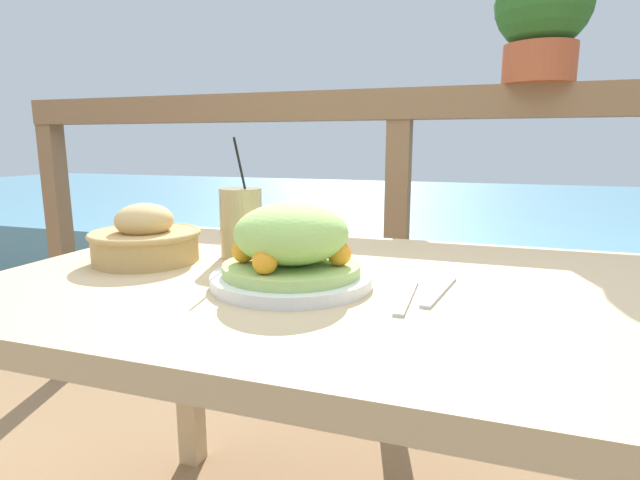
{
  "coord_description": "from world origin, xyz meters",
  "views": [
    {
      "loc": [
        0.26,
        -0.82,
        0.95
      ],
      "look_at": [
        -0.02,
        0.04,
        0.77
      ],
      "focal_mm": 28.0,
      "sensor_mm": 36.0,
      "label": 1
    }
  ],
  "objects_px": {
    "potted_plant": "(543,14)",
    "bread_basket": "(147,239)",
    "salad_plate": "(292,250)",
    "drink_glass": "(241,223)"
  },
  "relations": [
    {
      "from": "potted_plant",
      "to": "bread_basket",
      "type": "bearing_deg",
      "value": -136.81
    },
    {
      "from": "bread_basket",
      "to": "potted_plant",
      "type": "relative_size",
      "value": 0.65
    },
    {
      "from": "bread_basket",
      "to": "salad_plate",
      "type": "bearing_deg",
      "value": -11.41
    },
    {
      "from": "drink_glass",
      "to": "potted_plant",
      "type": "height_order",
      "value": "potted_plant"
    },
    {
      "from": "salad_plate",
      "to": "drink_glass",
      "type": "height_order",
      "value": "drink_glass"
    },
    {
      "from": "salad_plate",
      "to": "bread_basket",
      "type": "bearing_deg",
      "value": 168.59
    },
    {
      "from": "salad_plate",
      "to": "drink_glass",
      "type": "relative_size",
      "value": 1.1
    },
    {
      "from": "salad_plate",
      "to": "potted_plant",
      "type": "distance_m",
      "value": 1.03
    },
    {
      "from": "drink_glass",
      "to": "bread_basket",
      "type": "relative_size",
      "value": 1.13
    },
    {
      "from": "bread_basket",
      "to": "potted_plant",
      "type": "height_order",
      "value": "potted_plant"
    }
  ]
}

